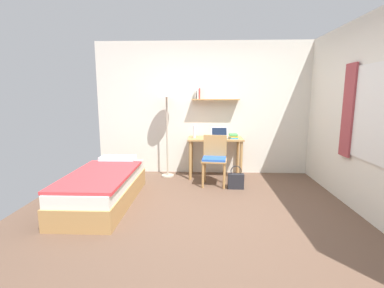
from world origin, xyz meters
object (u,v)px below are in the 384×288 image
Objects in this scene: laptop at (219,135)px; standing_lamp at (167,96)px; water_bottle at (194,132)px; handbag at (236,181)px; book_stack at (234,136)px; desk at (215,145)px; desk_chair at (214,157)px; bed at (104,187)px.

standing_lamp is at bearing -177.28° from laptop.
handbag is (0.73, -0.67, -0.74)m from water_bottle.
desk is at bearing 170.03° from book_stack.
desk is 0.59× the size of standing_lamp.
laptop reaches higher than book_stack.
desk_chair reaches higher than handbag.
standing_lamp is at bearing 151.22° from handbag.
bed is 2.06m from standing_lamp.
laptop reaches higher than desk_chair.
desk_chair is 0.49× the size of standing_lamp.
laptop is 0.49m from water_bottle.
book_stack is 0.93m from handbag.
desk_chair is at bearing -130.13° from book_stack.
bed is at bearing -140.55° from laptop.
desk is at bearing 86.32° from desk_chair.
bed is 1.91m from desk_chair.
water_bottle reaches higher than desk.
handbag is (-0.01, -0.64, -0.67)m from book_stack.
bed is at bearing -160.37° from handbag.
water_bottle is (0.52, -0.02, -0.66)m from standing_lamp.
desk is 4.40× the size of water_bottle.
water_bottle is (1.29, 1.39, 0.64)m from bed.
standing_lamp is 0.84m from water_bottle.
desk is 0.48m from water_bottle.
book_stack is (1.26, -0.05, -0.74)m from standing_lamp.
bed is 2.18× the size of desk_chair.
bed is 8.10× the size of water_bottle.
standing_lamp is 7.45× the size of book_stack.
book_stack is at bearing 33.82° from bed.
water_bottle is at bearing -175.71° from desk.
desk_chair is 0.54m from handbag.
standing_lamp is (-0.89, 0.49, 1.05)m from desk_chair.
desk_chair is at bearing -101.60° from laptop.
water_bottle is at bearing -172.35° from laptop.
water_bottle is (-0.48, -0.06, 0.07)m from laptop.
desk_chair is at bearing 151.15° from handbag.
book_stack is at bearing 49.87° from desk_chair.
standing_lamp is 5.53× the size of laptop.
laptop is (1.00, 0.05, -0.73)m from standing_lamp.
standing_lamp is 2.00m from handbag.
water_bottle reaches higher than handbag.
desk is 0.40m from book_stack.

